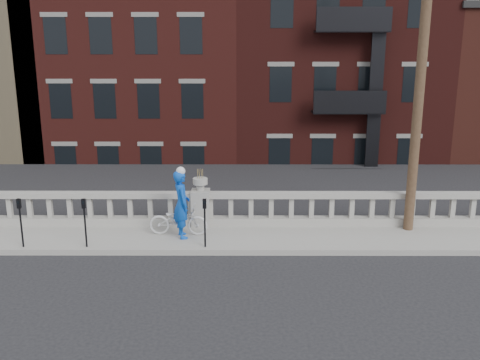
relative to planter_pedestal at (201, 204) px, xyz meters
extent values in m
plane|color=black|center=(0.00, -3.95, -0.83)|extent=(120.00, 120.00, 0.00)
cube|color=gray|center=(0.00, -0.95, -0.76)|extent=(32.00, 2.20, 0.15)
cube|color=gray|center=(0.00, 0.00, -0.56)|extent=(28.00, 0.34, 0.25)
cube|color=gray|center=(0.00, 0.00, 0.27)|extent=(28.00, 0.34, 0.16)
cube|color=gray|center=(0.00, 0.00, -0.13)|extent=(0.55, 0.55, 1.10)
cylinder|color=gray|center=(0.00, 0.00, 0.52)|extent=(0.24, 0.24, 0.20)
cylinder|color=gray|center=(0.00, 0.00, 0.70)|extent=(0.44, 0.44, 0.18)
cube|color=#605E59|center=(0.00, 0.35, -3.26)|extent=(36.00, 0.50, 5.15)
cube|color=black|center=(0.00, 22.00, -6.08)|extent=(80.00, 44.00, 0.50)
cube|color=#595651|center=(-2.00, 4.50, -3.83)|extent=(16.00, 7.00, 4.00)
cube|color=#491814|center=(-4.00, 16.00, 1.17)|extent=(10.00, 14.00, 14.00)
cube|color=#3A120F|center=(6.00, 16.00, 1.92)|extent=(10.00, 14.00, 15.50)
cylinder|color=#422D1E|center=(6.20, -0.35, 4.32)|extent=(0.28, 0.28, 10.00)
cylinder|color=black|center=(-4.71, -1.80, -0.13)|extent=(0.05, 0.05, 1.10)
cube|color=black|center=(-4.71, -1.80, 0.55)|extent=(0.10, 0.08, 0.26)
cube|color=black|center=(-4.71, -1.85, 0.59)|extent=(0.06, 0.01, 0.08)
cylinder|color=black|center=(-2.98, -1.80, -0.13)|extent=(0.05, 0.05, 1.10)
cube|color=black|center=(-2.98, -1.80, 0.55)|extent=(0.10, 0.08, 0.26)
cube|color=black|center=(-2.98, -1.85, 0.59)|extent=(0.06, 0.01, 0.08)
cylinder|color=black|center=(0.25, -1.80, -0.13)|extent=(0.05, 0.05, 1.10)
cube|color=black|center=(0.25, -1.80, 0.55)|extent=(0.10, 0.08, 0.26)
cube|color=black|center=(0.25, -1.85, 0.59)|extent=(0.06, 0.01, 0.08)
imported|color=beige|center=(-0.58, -0.83, -0.24)|extent=(1.71, 0.68, 0.88)
imported|color=#0C48BD|center=(-0.46, -1.02, 0.29)|extent=(0.66, 0.82, 1.95)
camera|label=1|loc=(1.23, -15.41, 4.72)|focal=40.00mm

